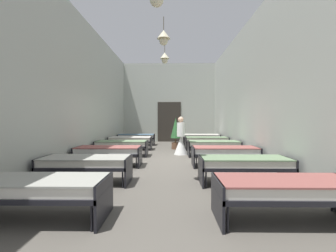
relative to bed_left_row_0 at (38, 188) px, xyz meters
name	(u,v)px	position (x,y,z in m)	size (l,w,h in m)	color
ground_plane	(167,162)	(1.71, 4.75, -0.49)	(6.12, 14.04, 0.10)	#59544C
room_shell	(168,93)	(1.71, 6.01, 1.94)	(5.92, 13.64, 4.74)	#B2B7AD
bed_left_row_0	(38,188)	(0.00, 0.00, 0.00)	(1.90, 0.84, 0.57)	black
bed_right_row_0	(286,189)	(3.42, 0.00, 0.00)	(1.90, 0.84, 0.57)	black
bed_left_row_1	(86,163)	(0.00, 1.90, 0.00)	(1.90, 0.84, 0.57)	black
bed_right_row_1	(244,163)	(3.42, 1.90, 0.00)	(1.90, 0.84, 0.57)	black
bed_left_row_2	(109,151)	(0.00, 3.80, 0.00)	(1.90, 0.84, 0.57)	black
bed_right_row_2	(225,151)	(3.42, 3.80, 0.00)	(1.90, 0.84, 0.57)	black
bed_left_row_3	(122,144)	(0.00, 5.70, 0.00)	(1.90, 0.84, 0.57)	black
bed_right_row_3	(214,145)	(3.42, 5.70, 0.00)	(1.90, 0.84, 0.57)	black
bed_left_row_4	(130,140)	(0.00, 7.60, 0.00)	(1.90, 0.84, 0.57)	black
bed_right_row_4	(206,140)	(3.42, 7.60, 0.00)	(1.90, 0.84, 0.57)	black
bed_left_row_5	(137,137)	(0.00, 9.50, 0.00)	(1.90, 0.84, 0.57)	black
bed_right_row_5	(201,137)	(3.42, 9.50, 0.00)	(1.90, 0.84, 0.57)	black
nurse_near_aisle	(181,141)	(2.21, 6.15, 0.09)	(0.52, 0.52, 1.49)	white
potted_plant	(176,131)	(2.04, 7.81, 0.39)	(0.46, 0.46, 1.44)	brown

